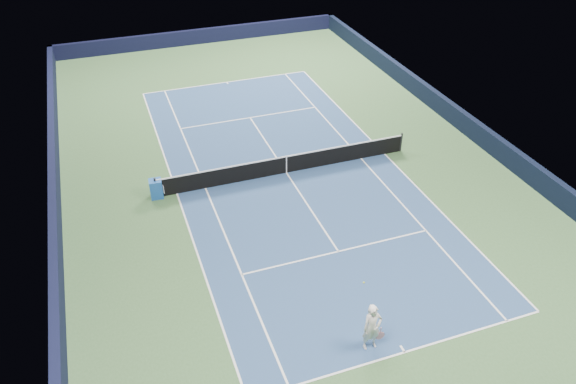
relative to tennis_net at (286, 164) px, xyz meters
name	(u,v)px	position (x,y,z in m)	size (l,w,h in m)	color
ground	(286,173)	(0.00, 0.00, -0.50)	(40.00, 40.00, 0.00)	#375A31
wall_far	(200,36)	(0.00, 19.82, 0.05)	(22.00, 0.35, 1.10)	black
wall_right	(473,129)	(10.82, 0.00, 0.05)	(0.35, 40.00, 1.10)	black
wall_left	(55,207)	(-10.82, 0.00, 0.05)	(0.35, 40.00, 1.10)	black
court_surface	(286,173)	(0.00, 0.00, -0.50)	(10.97, 23.77, 0.01)	navy
baseline_far	(227,82)	(0.00, 11.88, -0.50)	(10.97, 0.08, 0.00)	white
baseline_near	(405,352)	(0.00, -11.88, -0.50)	(10.97, 0.08, 0.00)	white
sideline_doubles_right	(385,154)	(5.49, 0.00, -0.50)	(0.08, 23.77, 0.00)	white
sideline_doubles_left	(177,194)	(-5.49, 0.00, -0.50)	(0.08, 23.77, 0.00)	white
sideline_singles_right	(361,158)	(4.12, 0.00, -0.50)	(0.08, 23.77, 0.00)	white
sideline_singles_left	(205,188)	(-4.12, 0.00, -0.50)	(0.08, 23.77, 0.00)	white
service_line_far	(250,118)	(0.00, 6.40, -0.50)	(8.23, 0.08, 0.00)	white
service_line_near	(338,251)	(0.00, -6.40, -0.50)	(8.23, 0.08, 0.00)	white
center_service_line	(286,173)	(0.00, 0.00, -0.50)	(0.08, 12.80, 0.00)	white
center_mark_far	(227,83)	(0.00, 11.73, -0.50)	(0.08, 0.30, 0.00)	white
center_mark_near	(403,349)	(0.00, -11.73, -0.50)	(0.08, 0.30, 0.00)	white
tennis_net	(286,164)	(0.00, 0.00, 0.00)	(12.90, 0.10, 1.07)	black
sponsor_cube	(156,189)	(-6.40, 0.04, -0.04)	(0.64, 0.55, 0.93)	#1B50A5
tennis_player	(372,327)	(-0.99, -11.25, 0.42)	(0.82, 1.26, 2.04)	white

